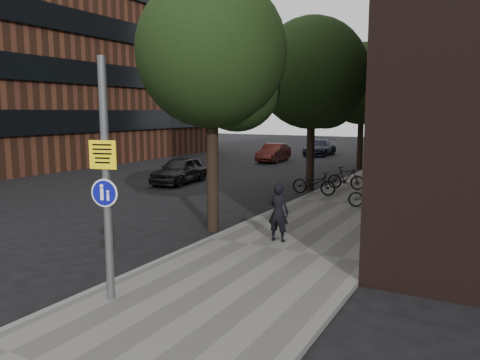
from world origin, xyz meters
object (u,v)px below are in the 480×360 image
Objects in this scene: signpost at (106,180)px; pedestrian at (278,212)px; parked_bike_facade_near at (371,196)px; parked_car_near at (180,170)px.

pedestrian is at bearing 62.19° from signpost.
signpost is at bearing 151.70° from parked_bike_facade_near.
parked_bike_facade_near is (2.32, 10.87, -1.82)m from signpost.
pedestrian is (1.15, 5.12, -1.45)m from signpost.
pedestrian reaches higher than parked_car_near.
signpost is 1.14× the size of parked_car_near.
parked_car_near is (-10.07, 2.10, 0.12)m from parked_bike_facade_near.
parked_car_near reaches higher than parked_bike_facade_near.
parked_bike_facade_near is at bearing 62.82° from signpost.
parked_car_near is at bearing 61.96° from parked_bike_facade_near.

